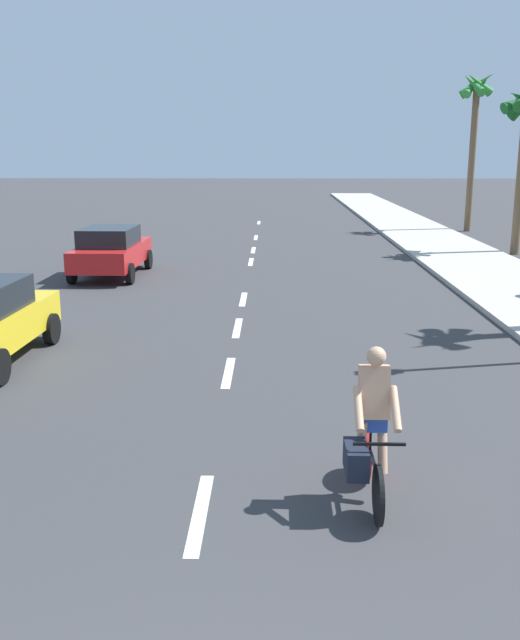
{
  "coord_description": "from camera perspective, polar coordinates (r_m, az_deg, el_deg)",
  "views": [
    {
      "loc": [
        0.8,
        -2.28,
        3.91
      ],
      "look_at": [
        0.58,
        9.27,
        1.1
      ],
      "focal_mm": 39.28,
      "sensor_mm": 36.0,
      "label": 1
    }
  ],
  "objects": [
    {
      "name": "lane_stripe_1",
      "position": [
        8.06,
        -4.92,
        -15.36
      ],
      "size": [
        0.16,
        1.8,
        0.01
      ],
      "primitive_type": "cube",
      "color": "white",
      "rests_on": "ground"
    },
    {
      "name": "sidewalk_strip",
      "position": [
        25.56,
        16.98,
        4.43
      ],
      "size": [
        3.6,
        80.0,
        0.14
      ],
      "primitive_type": "cube",
      "color": "#B2ADA3",
      "rests_on": "ground"
    },
    {
      "name": "ground_plane",
      "position": [
        22.64,
        -0.96,
        3.71
      ],
      "size": [
        160.0,
        160.0,
        0.0
      ],
      "primitive_type": "plane",
      "color": "#38383A"
    },
    {
      "name": "lane_stripe_6",
      "position": [
        28.27,
        -0.55,
        5.72
      ],
      "size": [
        0.16,
        1.8,
        0.01
      ],
      "primitive_type": "cube",
      "color": "white",
      "rests_on": "ground"
    },
    {
      "name": "lane_stripe_8",
      "position": [
        39.17,
        -0.09,
        7.94
      ],
      "size": [
        0.16,
        1.8,
        0.01
      ],
      "primitive_type": "cube",
      "color": "white",
      "rests_on": "ground"
    },
    {
      "name": "lane_stripe_3",
      "position": [
        15.82,
        -1.85,
        -0.64
      ],
      "size": [
        0.16,
        1.8,
        0.01
      ],
      "primitive_type": "cube",
      "color": "white",
      "rests_on": "ground"
    },
    {
      "name": "lane_stripe_5",
      "position": [
        25.25,
        -0.75,
        4.76
      ],
      "size": [
        0.16,
        1.8,
        0.01
      ],
      "primitive_type": "cube",
      "color": "white",
      "rests_on": "ground"
    },
    {
      "name": "lane_stripe_7",
      "position": [
        32.39,
        -0.34,
        6.73
      ],
      "size": [
        0.16,
        1.8,
        0.01
      ],
      "primitive_type": "cube",
      "color": "white",
      "rests_on": "ground"
    },
    {
      "name": "palm_tree_distant",
      "position": [
        36.41,
        17.13,
        16.2
      ],
      "size": [
        1.77,
        1.82,
        7.71
      ],
      "color": "brown",
      "rests_on": "ground"
    },
    {
      "name": "cyclist",
      "position": [
        8.01,
        8.91,
        -9.1
      ],
      "size": [
        0.62,
        1.71,
        1.82
      ],
      "rotation": [
        0.0,
        0.0,
        3.14
      ],
      "color": "black",
      "rests_on": "ground"
    },
    {
      "name": "lane_stripe_2",
      "position": [
        12.68,
        -2.59,
        -4.28
      ],
      "size": [
        0.16,
        1.8,
        0.01
      ],
      "primitive_type": "cube",
      "color": "white",
      "rests_on": "ground"
    },
    {
      "name": "lane_stripe_4",
      "position": [
        18.86,
        -1.37,
        1.71
      ],
      "size": [
        0.16,
        1.8,
        0.01
      ],
      "primitive_type": "cube",
      "color": "white",
      "rests_on": "ground"
    },
    {
      "name": "parked_car_red",
      "position": [
        22.76,
        -12.04,
        5.61
      ],
      "size": [
        2.01,
        4.23,
        1.57
      ],
      "rotation": [
        0.0,
        0.0,
        -0.02
      ],
      "color": "red",
      "rests_on": "ground"
    }
  ]
}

